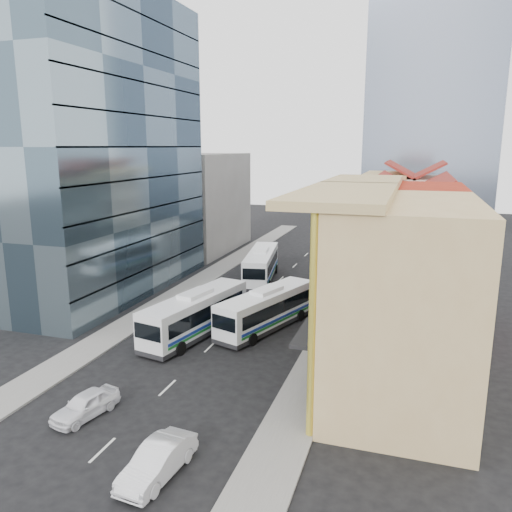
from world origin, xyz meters
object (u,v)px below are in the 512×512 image
(bus_left_near, at_px, (196,313))
(sedan_right, at_px, (158,461))
(bus_right, at_px, (267,308))
(sedan_left, at_px, (85,405))
(shophouse_tan, at_px, (403,300))
(office_tower, at_px, (94,147))
(bus_left_far, at_px, (261,264))

(bus_left_near, bearing_deg, sedan_right, -59.81)
(bus_right, distance_m, sedan_left, 17.56)
(shophouse_tan, relative_size, bus_left_near, 1.20)
(office_tower, height_order, sedan_left, office_tower)
(office_tower, relative_size, bus_left_near, 2.57)
(sedan_left, relative_size, sedan_right, 0.89)
(bus_right, height_order, sedan_right, bus_right)
(shophouse_tan, height_order, office_tower, office_tower)
(bus_right, xyz_separation_m, sedan_left, (-5.81, -16.53, -1.08))
(shophouse_tan, height_order, sedan_left, shophouse_tan)
(bus_left_near, xyz_separation_m, bus_left_far, (0.00, 17.87, 0.01))
(office_tower, distance_m, bus_right, 24.71)
(sedan_left, bearing_deg, bus_right, 83.52)
(bus_left_far, xyz_separation_m, sedan_right, (5.68, -34.69, -1.11))
(bus_left_near, height_order, sedan_left, bus_left_near)
(bus_left_far, bearing_deg, sedan_right, -90.38)
(sedan_right, bearing_deg, bus_left_near, 114.52)
(bus_right, bearing_deg, sedan_left, -90.31)
(bus_right, relative_size, sedan_right, 2.38)
(bus_left_far, bearing_deg, shophouse_tan, -64.57)
(bus_left_far, bearing_deg, bus_left_near, -99.68)
(office_tower, xyz_separation_m, bus_left_near, (15.00, -9.12, -13.13))
(sedan_right, bearing_deg, bus_right, 97.77)
(bus_right, bearing_deg, shophouse_tan, -17.18)
(office_tower, xyz_separation_m, sedan_left, (14.20, -22.48, -14.29))
(shophouse_tan, relative_size, bus_right, 1.26)
(shophouse_tan, relative_size, bus_left_far, 1.19)
(bus_left_near, relative_size, sedan_right, 2.49)
(shophouse_tan, bearing_deg, bus_right, 143.75)
(shophouse_tan, xyz_separation_m, bus_left_far, (-16.00, 22.75, -4.12))
(office_tower, bearing_deg, bus_left_near, -31.30)
(office_tower, bearing_deg, sedan_right, -51.43)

